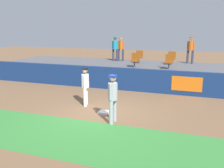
# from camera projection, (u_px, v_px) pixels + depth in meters

# --- Properties ---
(ground_plane) EXTENTS (60.00, 60.00, 0.00)m
(ground_plane) POSITION_uv_depth(u_px,v_px,m) (98.00, 114.00, 9.87)
(ground_plane) COLOR brown
(grass_foreground_strip) EXTENTS (18.00, 2.80, 0.01)m
(grass_foreground_strip) POSITION_uv_depth(u_px,v_px,m) (71.00, 136.00, 7.81)
(grass_foreground_strip) COLOR #388438
(grass_foreground_strip) RESTS_ON ground_plane
(first_base) EXTENTS (0.40, 0.40, 0.08)m
(first_base) POSITION_uv_depth(u_px,v_px,m) (104.00, 112.00, 9.94)
(first_base) COLOR white
(first_base) RESTS_ON ground_plane
(player_fielder_home) EXTENTS (0.39, 0.55, 1.69)m
(player_fielder_home) POSITION_uv_depth(u_px,v_px,m) (85.00, 84.00, 10.77)
(player_fielder_home) COLOR white
(player_fielder_home) RESTS_ON ground_plane
(player_runner_visitor) EXTENTS (0.36, 0.49, 1.77)m
(player_runner_visitor) POSITION_uv_depth(u_px,v_px,m) (113.00, 96.00, 8.73)
(player_runner_visitor) COLOR #9EA3AD
(player_runner_visitor) RESTS_ON ground_plane
(field_wall) EXTENTS (18.00, 0.26, 1.24)m
(field_wall) POSITION_uv_depth(u_px,v_px,m) (127.00, 79.00, 13.51)
(field_wall) COLOR navy
(field_wall) RESTS_ON ground_plane
(bleacher_platform) EXTENTS (18.00, 4.80, 1.08)m
(bleacher_platform) POSITION_uv_depth(u_px,v_px,m) (137.00, 73.00, 15.90)
(bleacher_platform) COLOR #59595E
(bleacher_platform) RESTS_ON ground_plane
(seat_front_right) EXTENTS (0.46, 0.44, 0.84)m
(seat_front_right) POSITION_uv_depth(u_px,v_px,m) (169.00, 61.00, 13.96)
(seat_front_right) COLOR #4C4C51
(seat_front_right) RESTS_ON bleacher_platform
(seat_back_right) EXTENTS (0.48, 0.44, 0.84)m
(seat_back_right) POSITION_uv_depth(u_px,v_px,m) (172.00, 57.00, 15.64)
(seat_back_right) COLOR #4C4C51
(seat_back_right) RESTS_ON bleacher_platform
(seat_front_center) EXTENTS (0.45, 0.44, 0.84)m
(seat_front_center) POSITION_uv_depth(u_px,v_px,m) (135.00, 59.00, 14.61)
(seat_front_center) COLOR #4C4C51
(seat_front_center) RESTS_ON bleacher_platform
(seat_back_center) EXTENTS (0.46, 0.44, 0.84)m
(seat_back_center) POSITION_uv_depth(u_px,v_px,m) (139.00, 56.00, 16.32)
(seat_back_center) COLOR #4C4C51
(seat_back_center) RESTS_ON bleacher_platform
(spectator_hooded) EXTENTS (0.48, 0.40, 1.76)m
(spectator_hooded) POSITION_uv_depth(u_px,v_px,m) (191.00, 48.00, 16.11)
(spectator_hooded) COLOR #33384C
(spectator_hooded) RESTS_ON bleacher_platform
(spectator_capped) EXTENTS (0.46, 0.40, 1.70)m
(spectator_capped) POSITION_uv_depth(u_px,v_px,m) (121.00, 47.00, 17.45)
(spectator_capped) COLOR #33384C
(spectator_capped) RESTS_ON bleacher_platform
(spectator_casual) EXTENTS (0.47, 0.39, 1.70)m
(spectator_casual) POSITION_uv_depth(u_px,v_px,m) (115.00, 47.00, 17.40)
(spectator_casual) COLOR #33384C
(spectator_casual) RESTS_ON bleacher_platform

